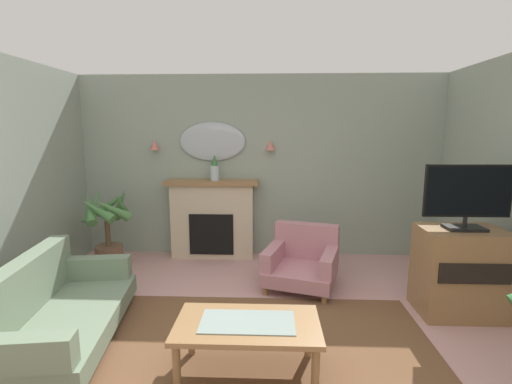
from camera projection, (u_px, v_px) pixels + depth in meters
wall_back at (260, 167)px, 5.48m from camera, size 6.29×0.10×2.67m
patterned_rug at (250, 366)px, 2.94m from camera, size 3.20×2.40×0.01m
fireplace at (213, 219)px, 5.42m from camera, size 1.36×0.36×1.16m
mantel_vase_right at (215, 169)px, 5.26m from camera, size 0.13×0.13×0.37m
wall_mirror at (213, 142)px, 5.37m from camera, size 0.96×0.06×0.56m
wall_sconce_left at (154, 145)px, 5.36m from camera, size 0.14×0.14×0.14m
wall_sconce_right at (270, 145)px, 5.29m from camera, size 0.14×0.14×0.14m
coffee_table at (248, 329)px, 2.78m from camera, size 1.10×0.60×0.45m
floral_couch at (52, 310)px, 3.21m from camera, size 1.09×1.81×0.76m
armchair_beside_couch at (302, 260)px, 4.48m from camera, size 1.00×1.02×0.71m
tv_cabinet at (459, 271)px, 3.74m from camera, size 0.80×0.57×0.90m
tv_flatscreen at (468, 195)px, 3.59m from camera, size 0.84×0.24×0.65m
potted_plant_corner_palm at (108, 226)px, 4.94m from camera, size 0.74×0.72×1.12m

